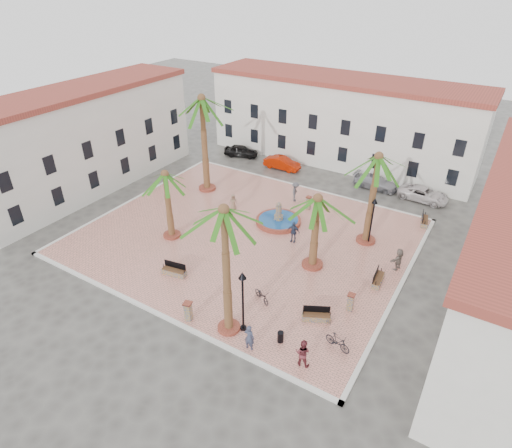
% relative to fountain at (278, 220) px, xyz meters
% --- Properties ---
extents(ground, '(120.00, 120.00, 0.00)m').
position_rel_fountain_xyz_m(ground, '(-1.32, -3.28, -0.43)').
color(ground, '#56544F').
rests_on(ground, ground).
extents(plaza, '(26.00, 22.00, 0.15)m').
position_rel_fountain_xyz_m(plaza, '(-1.32, -3.28, -0.35)').
color(plaza, '#E28E7D').
rests_on(plaza, ground).
extents(kerb_n, '(26.30, 0.30, 0.16)m').
position_rel_fountain_xyz_m(kerb_n, '(-1.32, 7.72, -0.35)').
color(kerb_n, silver).
rests_on(kerb_n, ground).
extents(kerb_s, '(26.30, 0.30, 0.16)m').
position_rel_fountain_xyz_m(kerb_s, '(-1.32, -14.28, -0.35)').
color(kerb_s, silver).
rests_on(kerb_s, ground).
extents(kerb_e, '(0.30, 22.30, 0.16)m').
position_rel_fountain_xyz_m(kerb_e, '(11.68, -3.28, -0.35)').
color(kerb_e, silver).
rests_on(kerb_e, ground).
extents(kerb_w, '(0.30, 22.30, 0.16)m').
position_rel_fountain_xyz_m(kerb_w, '(-14.32, -3.28, -0.35)').
color(kerb_w, silver).
rests_on(kerb_w, ground).
extents(building_north, '(30.40, 7.40, 9.50)m').
position_rel_fountain_xyz_m(building_north, '(-1.32, 16.72, 4.34)').
color(building_north, white).
rests_on(building_north, ground).
extents(building_west, '(6.40, 24.40, 10.00)m').
position_rel_fountain_xyz_m(building_west, '(-20.32, -3.28, 4.59)').
color(building_west, white).
rests_on(building_west, ground).
extents(fountain, '(3.97, 3.97, 2.05)m').
position_rel_fountain_xyz_m(fountain, '(0.00, 0.00, 0.00)').
color(fountain, '#9B402E').
rests_on(fountain, plaza).
extents(palm_nw, '(5.63, 5.63, 9.66)m').
position_rel_fountain_xyz_m(palm_nw, '(-9.46, 2.07, 8.01)').
color(palm_nw, '#9B402E').
rests_on(palm_nw, plaza).
extents(palm_sw, '(4.73, 4.73, 6.06)m').
position_rel_fountain_xyz_m(palm_sw, '(-6.61, -6.61, 4.71)').
color(palm_sw, '#9B402E').
rests_on(palm_sw, plaza).
extents(palm_s, '(4.65, 4.65, 8.91)m').
position_rel_fountain_xyz_m(palm_s, '(3.64, -12.97, 7.46)').
color(palm_s, '#9B402E').
rests_on(palm_s, plaza).
extents(palm_e, '(5.22, 5.22, 6.13)m').
position_rel_fountain_xyz_m(palm_e, '(5.28, -4.18, 4.69)').
color(palm_e, '#9B402E').
rests_on(palm_e, plaza).
extents(palm_ne, '(5.09, 5.09, 7.87)m').
position_rel_fountain_xyz_m(palm_ne, '(7.60, 1.21, 6.39)').
color(palm_ne, '#9B402E').
rests_on(palm_ne, plaza).
extents(bench_s, '(1.93, 0.87, 0.98)m').
position_rel_fountain_xyz_m(bench_s, '(-2.93, -10.55, -0.00)').
color(bench_s, '#7B6A54').
rests_on(bench_s, plaza).
extents(bench_se, '(1.88, 1.34, 0.97)m').
position_rel_fountain_xyz_m(bench_se, '(7.98, -9.37, -0.01)').
color(bench_se, '#7B6A54').
rests_on(bench_se, plaza).
extents(bench_e, '(0.72, 1.89, 0.97)m').
position_rel_fountain_xyz_m(bench_e, '(10.16, -3.61, -0.00)').
color(bench_e, '#7B6A54').
rests_on(bench_e, plaza).
extents(bench_ne, '(0.92, 1.91, 0.97)m').
position_rel_fountain_xyz_m(bench_ne, '(11.06, 6.63, -0.00)').
color(bench_ne, '#7B6A54').
rests_on(bench_ne, plaza).
extents(lamppost_s, '(0.49, 0.49, 4.47)m').
position_rel_fountain_xyz_m(lamppost_s, '(4.43, -12.52, 2.75)').
color(lamppost_s, black).
rests_on(lamppost_s, plaza).
extents(lamppost_e, '(0.46, 0.46, 4.22)m').
position_rel_fountain_xyz_m(lamppost_e, '(7.92, 0.92, 2.58)').
color(lamppost_e, black).
rests_on(lamppost_e, plaza).
extents(bollard_se, '(0.61, 0.61, 1.43)m').
position_rel_fountain_xyz_m(bollard_se, '(1.00, -13.68, 0.46)').
color(bollard_se, '#7B6A54').
rests_on(bollard_se, plaza).
extents(bollard_n, '(0.50, 0.50, 1.30)m').
position_rel_fountain_xyz_m(bollard_n, '(1.15, 3.68, 0.39)').
color(bollard_n, '#7B6A54').
rests_on(bollard_n, plaza).
extents(bollard_e, '(0.50, 0.50, 1.31)m').
position_rel_fountain_xyz_m(bollard_e, '(9.48, -7.36, 0.40)').
color(bollard_e, '#7B6A54').
rests_on(bollard_e, plaza).
extents(litter_bin, '(0.38, 0.38, 0.75)m').
position_rel_fountain_xyz_m(litter_bin, '(6.92, -12.22, 0.09)').
color(litter_bin, black).
rests_on(litter_bin, plaza).
extents(cyclist_a, '(0.68, 0.47, 1.82)m').
position_rel_fountain_xyz_m(cyclist_a, '(5.61, -13.68, 0.63)').
color(cyclist_a, '#363B54').
rests_on(cyclist_a, plaza).
extents(bicycle_a, '(1.75, 1.30, 0.88)m').
position_rel_fountain_xyz_m(bicycle_a, '(4.04, -9.60, 0.16)').
color(bicycle_a, black).
rests_on(bicycle_a, plaza).
extents(cyclist_b, '(0.98, 0.81, 1.83)m').
position_rel_fountain_xyz_m(cyclist_b, '(8.79, -13.08, 0.64)').
color(cyclist_b, maroon).
rests_on(cyclist_b, plaza).
extents(bicycle_b, '(1.79, 0.89, 1.04)m').
position_rel_fountain_xyz_m(bicycle_b, '(10.06, -10.92, 0.24)').
color(bicycle_b, black).
rests_on(bicycle_b, plaza).
extents(pedestrian_fountain_a, '(0.89, 0.84, 1.53)m').
position_rel_fountain_xyz_m(pedestrian_fountain_a, '(-4.78, -0.07, 0.48)').
color(pedestrian_fountain_a, '#82664E').
rests_on(pedestrian_fountain_a, plaza).
extents(pedestrian_fountain_b, '(1.13, 0.58, 1.85)m').
position_rel_fountain_xyz_m(pedestrian_fountain_b, '(2.48, -1.99, 0.65)').
color(pedestrian_fountain_b, '#2A354F').
rests_on(pedestrian_fountain_b, plaza).
extents(pedestrian_north, '(1.09, 1.43, 1.96)m').
position_rel_fountain_xyz_m(pedestrian_north, '(-0.64, 4.48, 0.70)').
color(pedestrian_north, '#49484E').
rests_on(pedestrian_north, plaza).
extents(pedestrian_east, '(0.95, 1.72, 1.77)m').
position_rel_fountain_xyz_m(pedestrian_east, '(10.88, -1.23, 0.61)').
color(pedestrian_east, '#76675E').
rests_on(pedestrian_east, plaza).
extents(car_black, '(4.31, 2.71, 1.37)m').
position_rel_fountain_xyz_m(car_black, '(-11.57, 11.59, 0.26)').
color(car_black, black).
rests_on(car_black, ground).
extents(car_red, '(4.19, 1.52, 1.37)m').
position_rel_fountain_xyz_m(car_red, '(-5.57, 10.89, 0.26)').
color(car_red, '#B71D02').
rests_on(car_red, ground).
extents(car_silver, '(4.62, 2.01, 1.32)m').
position_rel_fountain_xyz_m(car_silver, '(5.00, 11.58, 0.23)').
color(car_silver, '#9A9AA2').
rests_on(car_silver, ground).
extents(car_white, '(4.83, 2.45, 1.31)m').
position_rel_fountain_xyz_m(car_white, '(9.82, 11.41, 0.23)').
color(car_white, silver).
rests_on(car_white, ground).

